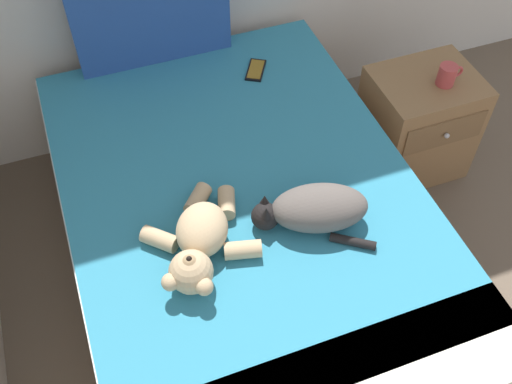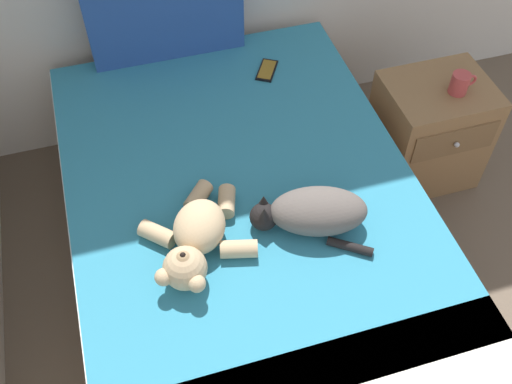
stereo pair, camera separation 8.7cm
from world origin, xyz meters
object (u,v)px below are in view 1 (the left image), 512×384
teddy_bear (199,242)px  nightstand (417,124)px  cat (314,209)px  cell_phone (256,70)px  mug (447,75)px  bed (244,235)px  patterned_cushion (150,11)px

teddy_bear → nightstand: (1.22, 0.54, -0.35)m
cat → cell_phone: 0.87m
cell_phone → mug: (0.76, -0.36, 0.03)m
bed → teddy_bear: size_ratio=4.04×
bed → mug: (1.04, 0.28, 0.31)m
bed → teddy_bear: 0.46m
bed → cell_phone: size_ratio=11.75×
teddy_bear → nightstand: teddy_bear is taller
cat → teddy_bear: bearing=179.1°
nightstand → teddy_bear: bearing=-156.2°
bed → teddy_bear: bearing=-137.3°
teddy_bear → cat: bearing=-0.9°
patterned_cushion → nightstand: size_ratio=1.27×
patterned_cushion → cell_phone: size_ratio=4.16×
cat → nightstand: bearing=34.1°
bed → teddy_bear: teddy_bear is taller
patterned_cushion → mug: 1.31m
cell_phone → nightstand: cell_phone is taller
cell_phone → cat: bearing=-96.7°
patterned_cushion → teddy_bear: size_ratio=1.43×
cat → cell_phone: bearing=83.3°
cat → mug: cat is taller
mug → cat: bearing=-149.6°
teddy_bear → cell_phone: (0.52, 0.85, -0.06)m
cell_phone → mug: mug is taller
bed → nightstand: 1.05m
cat → cell_phone: cat is taller
teddy_bear → mug: teddy_bear is taller
cell_phone → patterned_cushion: bearing=146.8°
patterned_cushion → nightstand: 1.34m
patterned_cushion → teddy_bear: 1.13m
cell_phone → bed: bearing=-114.1°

